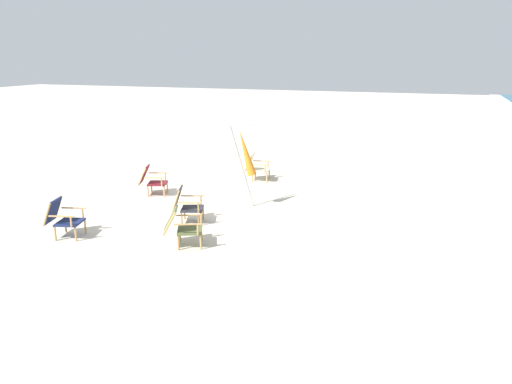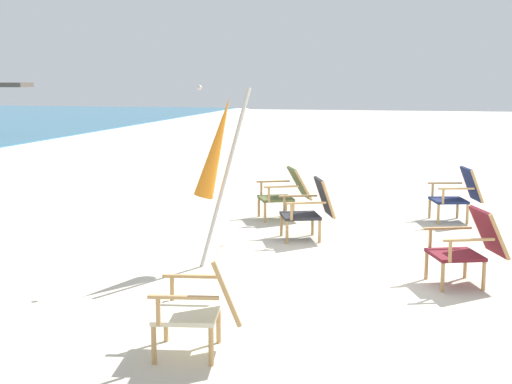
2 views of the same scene
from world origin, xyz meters
The scene contains 7 objects.
ground_plane centered at (0.00, 0.00, 0.00)m, with size 80.00×80.00×0.00m, color beige.
beach_chair_back_left centered at (-0.73, -0.94, 0.43)m, with size 0.78×0.87×0.80m.
beach_chair_mid_center centered at (2.68, -1.02, 0.43)m, with size 0.73×0.81×0.81m.
beach_chair_back_right centered at (2.32, 1.54, 0.42)m, with size 0.83×0.92×0.78m.
beach_chair_front_right centered at (-3.14, 1.19, 0.43)m, with size 0.67×0.77×0.81m.
beach_chair_front_left centered at (1.01, 0.97, 0.43)m, with size 0.76×0.83×0.82m.
umbrella_furled_orange centered at (-0.59, 1.81, 1.34)m, with size 0.40×0.66×2.06m.
Camera 1 is at (10.58, 5.97, 3.68)m, focal length 35.00 mm.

